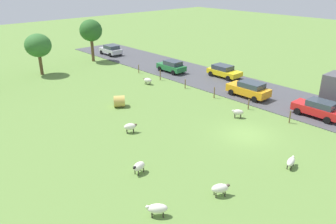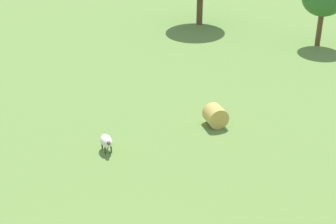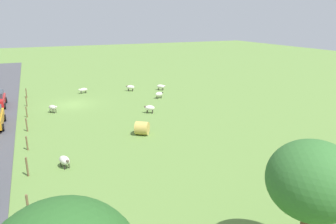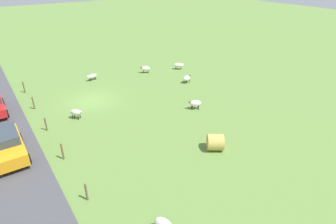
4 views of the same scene
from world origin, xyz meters
TOP-DOWN VIEW (x-y plane):
  - ground_plane at (0.00, 0.00)m, footprint 160.00×160.00m
  - road_strip at (9.71, 0.00)m, footprint 8.00×80.00m
  - sheep_0 at (-12.00, -2.74)m, footprint 1.20×1.13m
  - sheep_1 at (2.27, 2.58)m, footprint 1.02×1.05m
  - sheep_2 at (2.52, 15.94)m, footprint 0.85×1.19m
  - sheep_3 at (-6.87, 6.70)m, footprint 1.14×0.97m
  - sheep_4 at (-10.09, 1.34)m, footprint 1.11×0.73m
  - sheep_5 at (-2.01, -5.08)m, footprint 1.27×0.74m
  - sheep_6 at (-8.05, -3.87)m, footprint 1.18×0.99m
  - hay_bale_0 at (-4.13, 12.22)m, footprint 1.52×1.54m
  - tree_0 at (-5.05, 28.58)m, footprint 3.31×3.31m
  - tree_2 at (3.70, 30.41)m, footprint 3.27×3.27m
  - fence_post_1 at (4.76, -1.20)m, footprint 0.12×0.12m
  - fence_post_2 at (4.76, 3.16)m, footprint 0.12×0.12m
  - fence_post_3 at (4.76, 7.52)m, footprint 0.12×0.12m
  - fence_post_4 at (4.76, 11.88)m, footprint 0.12×0.12m
  - fence_post_5 at (4.76, 16.24)m, footprint 0.12×0.12m
  - fence_post_6 at (4.76, 20.60)m, footprint 0.12×0.12m
  - car_0 at (7.65, 5.20)m, footprint 2.15×4.55m
  - car_1 at (11.54, 11.74)m, footprint 2.20×4.30m
  - car_2 at (8.20, 17.87)m, footprint 2.00×4.08m
  - car_3 at (7.94, 32.01)m, footprint 2.19×3.96m
  - car_4 at (7.82, -2.24)m, footprint 1.99×4.30m

SIDE VIEW (x-z plane):
  - ground_plane at x=0.00m, z-range 0.00..0.00m
  - road_strip at x=9.71m, z-range 0.00..0.06m
  - sheep_5 at x=-2.01m, z-range 0.11..0.81m
  - sheep_0 at x=-12.00m, z-range 0.11..0.88m
  - sheep_2 at x=2.52m, z-range 0.11..0.90m
  - sheep_4 at x=-10.09m, z-range 0.11..0.91m
  - sheep_6 at x=-8.05m, z-range 0.12..0.92m
  - fence_post_2 at x=4.76m, z-range 0.00..1.07m
  - fence_post_4 at x=4.76m, z-range 0.00..1.09m
  - sheep_3 at x=-6.87m, z-range 0.14..0.96m
  - sheep_1 at x=2.27m, z-range 0.15..0.97m
  - hay_bale_0 at x=-4.13m, z-range 0.00..1.12m
  - fence_post_6 at x=4.76m, z-range 0.00..1.14m
  - fence_post_1 at x=4.76m, z-range 0.00..1.16m
  - fence_post_3 at x=4.76m, z-range 0.00..1.19m
  - fence_post_5 at x=4.76m, z-range 0.00..1.26m
  - car_1 at x=11.54m, z-range 0.10..1.59m
  - car_2 at x=8.20m, z-range 0.09..1.65m
  - car_3 at x=7.94m, z-range 0.09..1.66m
  - car_4 at x=7.82m, z-range 0.09..1.68m
  - car_0 at x=7.65m, z-range 0.09..1.76m
  - tree_0 at x=-5.05m, z-range 1.14..6.45m
  - tree_2 at x=3.70m, z-range 1.45..7.58m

